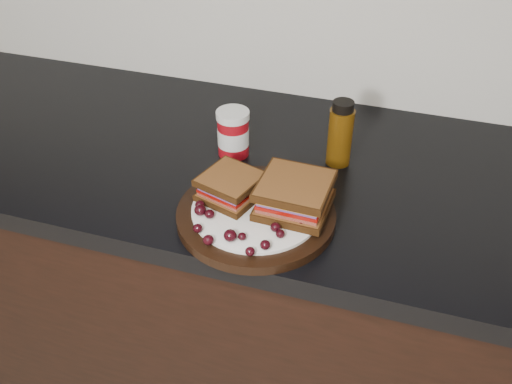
% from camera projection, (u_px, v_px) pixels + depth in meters
% --- Properties ---
extents(base_cabinets, '(3.96, 0.58, 0.86)m').
position_uv_depth(base_cabinets, '(194.00, 299.00, 1.48)').
color(base_cabinets, black).
rests_on(base_cabinets, ground_plane).
extents(countertop, '(3.98, 0.60, 0.04)m').
position_uv_depth(countertop, '(180.00, 155.00, 1.21)').
color(countertop, black).
rests_on(countertop, base_cabinets).
extents(plate, '(0.28, 0.28, 0.02)m').
position_uv_depth(plate, '(256.00, 215.00, 1.00)').
color(plate, black).
rests_on(plate, countertop).
extents(sandwich_left, '(0.12, 0.12, 0.04)m').
position_uv_depth(sandwich_left, '(231.00, 187.00, 1.01)').
color(sandwich_left, brown).
rests_on(sandwich_left, plate).
extents(sandwich_right, '(0.13, 0.13, 0.06)m').
position_uv_depth(sandwich_right, '(295.00, 195.00, 0.98)').
color(sandwich_right, brown).
rests_on(sandwich_right, plate).
extents(grape_0, '(0.02, 0.02, 0.02)m').
position_uv_depth(grape_0, '(200.00, 210.00, 0.98)').
color(grape_0, black).
rests_on(grape_0, plate).
extents(grape_1, '(0.02, 0.02, 0.02)m').
position_uv_depth(grape_1, '(210.00, 214.00, 0.97)').
color(grape_1, black).
rests_on(grape_1, plate).
extents(grape_2, '(0.02, 0.02, 0.02)m').
position_uv_depth(grape_2, '(198.00, 228.00, 0.94)').
color(grape_2, black).
rests_on(grape_2, plate).
extents(grape_3, '(0.02, 0.02, 0.02)m').
position_uv_depth(grape_3, '(208.00, 240.00, 0.92)').
color(grape_3, black).
rests_on(grape_3, plate).
extents(grape_4, '(0.02, 0.02, 0.02)m').
position_uv_depth(grape_4, '(230.00, 236.00, 0.92)').
color(grape_4, black).
rests_on(grape_4, plate).
extents(grape_5, '(0.01, 0.01, 0.01)m').
position_uv_depth(grape_5, '(242.00, 236.00, 0.93)').
color(grape_5, black).
rests_on(grape_5, plate).
extents(grape_6, '(0.02, 0.02, 0.01)m').
position_uv_depth(grape_6, '(250.00, 251.00, 0.90)').
color(grape_6, black).
rests_on(grape_6, plate).
extents(grape_7, '(0.02, 0.02, 0.02)m').
position_uv_depth(grape_7, '(265.00, 245.00, 0.91)').
color(grape_7, black).
rests_on(grape_7, plate).
extents(grape_8, '(0.02, 0.02, 0.01)m').
position_uv_depth(grape_8, '(280.00, 234.00, 0.93)').
color(grape_8, black).
rests_on(grape_8, plate).
extents(grape_9, '(0.02, 0.02, 0.02)m').
position_uv_depth(grape_9, '(275.00, 227.00, 0.94)').
color(grape_9, black).
rests_on(grape_9, plate).
extents(grape_10, '(0.02, 0.02, 0.02)m').
position_uv_depth(grape_10, '(301.00, 225.00, 0.95)').
color(grape_10, black).
rests_on(grape_10, plate).
extents(grape_11, '(0.02, 0.02, 0.02)m').
position_uv_depth(grape_11, '(291.00, 217.00, 0.96)').
color(grape_11, black).
rests_on(grape_11, plate).
extents(grape_12, '(0.02, 0.02, 0.02)m').
position_uv_depth(grape_12, '(306.00, 214.00, 0.97)').
color(grape_12, black).
rests_on(grape_12, plate).
extents(grape_13, '(0.02, 0.02, 0.01)m').
position_uv_depth(grape_13, '(299.00, 195.00, 1.01)').
color(grape_13, black).
rests_on(grape_13, plate).
extents(grape_14, '(0.02, 0.02, 0.02)m').
position_uv_depth(grape_14, '(238.00, 182.00, 1.04)').
color(grape_14, black).
rests_on(grape_14, plate).
extents(grape_15, '(0.02, 0.02, 0.02)m').
position_uv_depth(grape_15, '(234.00, 192.00, 1.02)').
color(grape_15, black).
rests_on(grape_15, plate).
extents(grape_16, '(0.02, 0.02, 0.02)m').
position_uv_depth(grape_16, '(220.00, 192.00, 1.02)').
color(grape_16, black).
rests_on(grape_16, plate).
extents(grape_17, '(0.02, 0.02, 0.02)m').
position_uv_depth(grape_17, '(217.00, 196.00, 1.01)').
color(grape_17, black).
rests_on(grape_17, plate).
extents(grape_18, '(0.02, 0.02, 0.02)m').
position_uv_depth(grape_18, '(200.00, 205.00, 0.99)').
color(grape_18, black).
rests_on(grape_18, plate).
extents(grape_19, '(0.02, 0.02, 0.02)m').
position_uv_depth(grape_19, '(239.00, 185.00, 1.04)').
color(grape_19, black).
rests_on(grape_19, plate).
extents(grape_20, '(0.02, 0.02, 0.02)m').
position_uv_depth(grape_20, '(226.00, 198.00, 1.00)').
color(grape_20, black).
rests_on(grape_20, plate).
extents(grape_21, '(0.02, 0.02, 0.01)m').
position_uv_depth(grape_21, '(224.00, 200.00, 1.00)').
color(grape_21, black).
rests_on(grape_21, plate).
extents(condiment_jar, '(0.07, 0.07, 0.10)m').
position_uv_depth(condiment_jar, '(233.00, 133.00, 1.15)').
color(condiment_jar, maroon).
rests_on(condiment_jar, countertop).
extents(oil_bottle, '(0.06, 0.06, 0.14)m').
position_uv_depth(oil_bottle, '(340.00, 133.00, 1.11)').
color(oil_bottle, '#492B07').
rests_on(oil_bottle, countertop).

